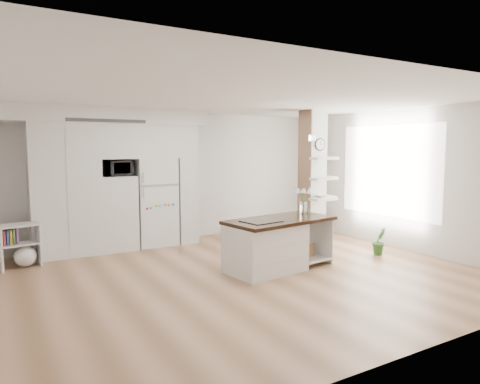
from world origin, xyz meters
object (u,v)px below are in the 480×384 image
at_px(floor_plant_a, 379,241).
at_px(refrigerator, 155,202).
at_px(bookshelf, 21,248).
at_px(kitchen_island, 271,244).

bearing_deg(floor_plant_a, refrigerator, 139.05).
height_order(refrigerator, floor_plant_a, refrigerator).
distance_m(refrigerator, bookshelf, 2.56).
relative_size(refrigerator, floor_plant_a, 3.48).
relative_size(refrigerator, kitchen_island, 0.91).
distance_m(bookshelf, floor_plant_a, 6.20).
height_order(bookshelf, floor_plant_a, bookshelf).
bearing_deg(floor_plant_a, bookshelf, 157.56).
bearing_deg(refrigerator, kitchen_island, -69.55).
distance_m(refrigerator, floor_plant_a, 4.39).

